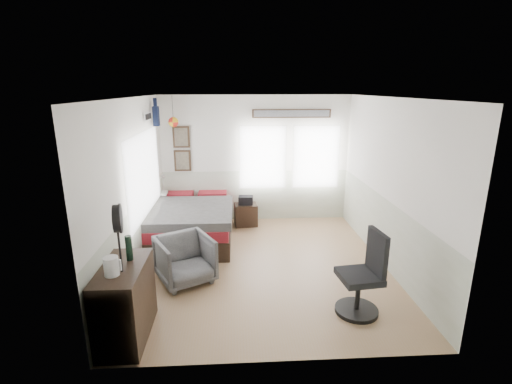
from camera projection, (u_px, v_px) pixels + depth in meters
The scene contains 12 objects.
ground_plane at pixel (263, 265), 6.15m from camera, with size 4.00×4.50×0.01m, color #A37D53.
room_shell at pixel (258, 168), 5.89m from camera, with size 4.02×4.52×2.71m.
wall_decor at pixel (201, 126), 7.40m from camera, with size 3.55×1.32×1.44m.
bed at pixel (191, 222), 7.13m from camera, with size 1.59×2.18×0.69m.
dresser at pixel (125, 302), 4.29m from camera, with size 0.48×1.00×0.90m, color black.
armchair at pixel (185, 259), 5.56m from camera, with size 0.75×0.78×0.71m, color slate.
nightstand at pixel (246, 215), 7.88m from camera, with size 0.46×0.37×0.46m, color black.
task_chair at pixel (363, 280), 4.75m from camera, with size 0.56×0.56×1.12m.
kettle at pixel (111, 266), 3.95m from camera, with size 0.18×0.16×0.21m.
bottle at pixel (129, 248), 4.29m from camera, with size 0.07×0.07×0.30m, color black.
stand_fan at pixel (118, 220), 3.89m from camera, with size 0.14×0.31×0.77m.
black_bag at pixel (246, 200), 7.79m from camera, with size 0.30×0.19×0.18m, color black.
Camera 1 is at (-0.45, -5.57, 2.84)m, focal length 26.00 mm.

